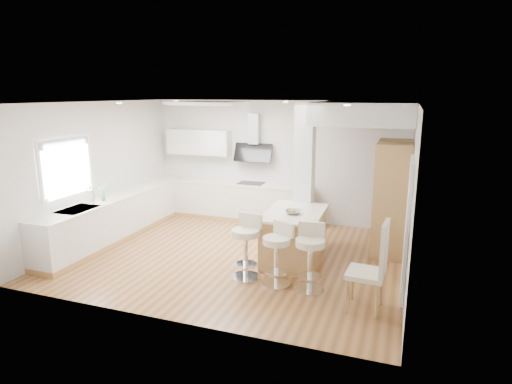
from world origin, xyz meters
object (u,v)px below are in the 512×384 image
at_px(bar_stool_c, 310,254).
at_px(dining_chair, 375,264).
at_px(bar_stool_a, 246,243).
at_px(bar_stool_b, 277,251).
at_px(peninsula, 294,236).

xyz_separation_m(bar_stool_c, dining_chair, (0.97, -0.34, 0.11)).
distance_m(bar_stool_a, bar_stool_c, 1.07).
distance_m(bar_stool_a, dining_chair, 2.09).
height_order(bar_stool_a, bar_stool_b, bar_stool_a).
relative_size(bar_stool_a, bar_stool_c, 1.01).
xyz_separation_m(bar_stool_a, bar_stool_c, (1.07, -0.09, -0.01)).
relative_size(peninsula, dining_chair, 1.17).
bearing_deg(bar_stool_b, bar_stool_c, 24.33).
relative_size(bar_stool_b, bar_stool_c, 0.96).
height_order(bar_stool_b, dining_chair, dining_chair).
distance_m(peninsula, bar_stool_b, 1.08).
height_order(bar_stool_a, bar_stool_c, bar_stool_a).
bearing_deg(peninsula, bar_stool_c, -65.13).
bearing_deg(bar_stool_a, bar_stool_c, 3.33).
relative_size(bar_stool_a, dining_chair, 0.82).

